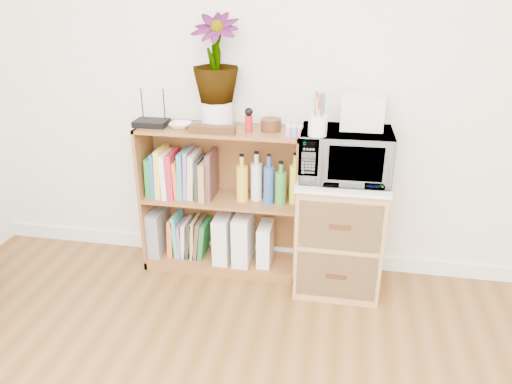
# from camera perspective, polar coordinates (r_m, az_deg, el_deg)

# --- Properties ---
(skirting_board) EXTENTS (4.00, 0.02, 0.10)m
(skirting_board) POSITION_cam_1_polar(r_m,az_deg,el_deg) (3.43, 2.53, -6.99)
(skirting_board) COLOR white
(skirting_board) RESTS_ON ground
(bookshelf) EXTENTS (1.00, 0.30, 0.95)m
(bookshelf) POSITION_cam_1_polar(r_m,az_deg,el_deg) (3.17, -3.97, -1.02)
(bookshelf) COLOR brown
(bookshelf) RESTS_ON ground
(wicker_unit) EXTENTS (0.50, 0.45, 0.70)m
(wicker_unit) POSITION_cam_1_polar(r_m,az_deg,el_deg) (3.07, 9.49, -4.75)
(wicker_unit) COLOR #9E7542
(wicker_unit) RESTS_ON ground
(microwave) EXTENTS (0.52, 0.36, 0.28)m
(microwave) POSITION_cam_1_polar(r_m,az_deg,el_deg) (2.86, 10.16, 4.21)
(microwave) COLOR silver
(microwave) RESTS_ON wicker_unit
(pen_cup) EXTENTS (0.10, 0.10, 0.11)m
(pen_cup) POSITION_cam_1_polar(r_m,az_deg,el_deg) (2.69, 7.06, 7.57)
(pen_cup) COLOR white
(pen_cup) RESTS_ON microwave
(small_appliance) EXTENTS (0.23, 0.19, 0.18)m
(small_appliance) POSITION_cam_1_polar(r_m,az_deg,el_deg) (2.86, 12.05, 8.96)
(small_appliance) COLOR silver
(small_appliance) RESTS_ON microwave
(router) EXTENTS (0.20, 0.14, 0.04)m
(router) POSITION_cam_1_polar(r_m,az_deg,el_deg) (3.11, -11.87, 7.73)
(router) COLOR black
(router) RESTS_ON bookshelf
(white_bowl) EXTENTS (0.13, 0.13, 0.03)m
(white_bowl) POSITION_cam_1_polar(r_m,az_deg,el_deg) (3.04, -8.62, 7.55)
(white_bowl) COLOR white
(white_bowl) RESTS_ON bookshelf
(plant_pot) EXTENTS (0.19, 0.19, 0.16)m
(plant_pot) POSITION_cam_1_polar(r_m,az_deg,el_deg) (3.01, -4.47, 8.83)
(plant_pot) COLOR silver
(plant_pot) RESTS_ON bookshelf
(potted_plant) EXTENTS (0.27, 0.27, 0.49)m
(potted_plant) POSITION_cam_1_polar(r_m,az_deg,el_deg) (2.94, -4.67, 14.97)
(potted_plant) COLOR #386E2C
(potted_plant) RESTS_ON plant_pot
(trinket_box) EXTENTS (0.27, 0.07, 0.04)m
(trinket_box) POSITION_cam_1_polar(r_m,az_deg,el_deg) (2.91, -5.02, 7.14)
(trinket_box) COLOR #371D0F
(trinket_box) RESTS_ON bookshelf
(kokeshi_doll) EXTENTS (0.04, 0.04, 0.10)m
(kokeshi_doll) POSITION_cam_1_polar(r_m,az_deg,el_deg) (2.91, -0.83, 7.80)
(kokeshi_doll) COLOR #A81414
(kokeshi_doll) RESTS_ON bookshelf
(wooden_bowl) EXTENTS (0.12, 0.12, 0.07)m
(wooden_bowl) POSITION_cam_1_polar(r_m,az_deg,el_deg) (2.94, 1.71, 7.69)
(wooden_bowl) COLOR #381E0F
(wooden_bowl) RESTS_ON bookshelf
(paint_jars) EXTENTS (0.11, 0.04, 0.06)m
(paint_jars) POSITION_cam_1_polar(r_m,az_deg,el_deg) (2.83, 4.39, 6.85)
(paint_jars) COLOR #D3758C
(paint_jars) RESTS_ON bookshelf
(file_box) EXTENTS (0.09, 0.24, 0.30)m
(file_box) POSITION_cam_1_polar(r_m,az_deg,el_deg) (3.41, -11.14, -4.33)
(file_box) COLOR gray
(file_box) RESTS_ON bookshelf
(magazine_holder_left) EXTENTS (0.10, 0.25, 0.31)m
(magazine_holder_left) POSITION_cam_1_polar(r_m,az_deg,el_deg) (3.27, -3.72, -5.10)
(magazine_holder_left) COLOR silver
(magazine_holder_left) RESTS_ON bookshelf
(magazine_holder_mid) EXTENTS (0.10, 0.26, 0.33)m
(magazine_holder_mid) POSITION_cam_1_polar(r_m,az_deg,el_deg) (3.24, -1.45, -5.15)
(magazine_holder_mid) COLOR silver
(magazine_holder_mid) RESTS_ON bookshelf
(magazine_holder_right) EXTENTS (0.08, 0.21, 0.27)m
(magazine_holder_right) POSITION_cam_1_polar(r_m,az_deg,el_deg) (3.23, 1.09, -5.88)
(magazine_holder_right) COLOR white
(magazine_holder_right) RESTS_ON bookshelf
(cookbooks) EXTENTS (0.42, 0.20, 0.31)m
(cookbooks) POSITION_cam_1_polar(r_m,az_deg,el_deg) (3.17, -8.47, 2.04)
(cookbooks) COLOR #20782E
(cookbooks) RESTS_ON bookshelf
(liquor_bottles) EXTENTS (0.39, 0.07, 0.31)m
(liquor_bottles) POSITION_cam_1_polar(r_m,az_deg,el_deg) (3.05, 1.27, 1.51)
(liquor_bottles) COLOR gold
(liquor_bottles) RESTS_ON bookshelf
(lower_books) EXTENTS (0.26, 0.19, 0.29)m
(lower_books) POSITION_cam_1_polar(r_m,az_deg,el_deg) (3.35, -7.69, -5.02)
(lower_books) COLOR orange
(lower_books) RESTS_ON bookshelf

